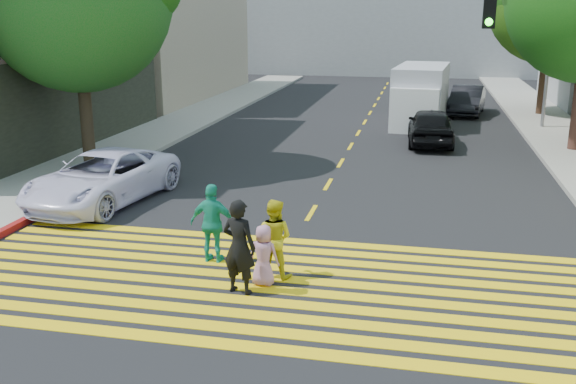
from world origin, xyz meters
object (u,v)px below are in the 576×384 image
(silver_car, at_px, (429,91))
(dark_car_parked, at_px, (467,100))
(pedestrian_man, at_px, (239,247))
(pedestrian_woman, at_px, (274,238))
(white_sedan, at_px, (102,178))
(pedestrian_extra, at_px, (213,224))
(dark_car_near, at_px, (431,126))
(white_van, at_px, (420,97))
(pedestrian_child, at_px, (264,255))

(silver_car, bearing_deg, dark_car_parked, 116.61)
(pedestrian_man, distance_m, silver_car, 29.02)
(pedestrian_woman, relative_size, white_sedan, 0.31)
(pedestrian_man, distance_m, pedestrian_extra, 1.70)
(pedestrian_woman, bearing_deg, dark_car_near, -92.85)
(dark_car_parked, bearing_deg, pedestrian_man, -94.39)
(white_van, bearing_deg, pedestrian_woman, -92.62)
(silver_car, bearing_deg, pedestrian_child, 89.17)
(pedestrian_extra, bearing_deg, white_van, -99.98)
(pedestrian_child, relative_size, dark_car_near, 0.28)
(pedestrian_man, xyz_separation_m, pedestrian_child, (0.36, 0.44, -0.31))
(dark_car_near, bearing_deg, dark_car_parked, -104.37)
(pedestrian_woman, bearing_deg, pedestrian_man, 73.07)
(pedestrian_man, distance_m, white_van, 20.29)
(pedestrian_man, xyz_separation_m, dark_car_parked, (5.42, 23.84, -0.18))
(pedestrian_woman, relative_size, dark_car_parked, 0.36)
(pedestrian_woman, bearing_deg, white_sedan, -25.46)
(pedestrian_woman, xyz_separation_m, pedestrian_child, (-0.09, -0.47, -0.19))
(dark_car_parked, relative_size, white_van, 0.74)
(dark_car_parked, bearing_deg, silver_car, 119.54)
(pedestrian_extra, bearing_deg, white_sedan, -36.87)
(pedestrian_woman, relative_size, pedestrian_extra, 0.94)
(silver_car, bearing_deg, pedestrian_woman, 89.24)
(pedestrian_man, relative_size, pedestrian_woman, 1.15)
(pedestrian_woman, bearing_deg, silver_car, -86.89)
(pedestrian_child, bearing_deg, white_sedan, -32.29)
(pedestrian_extra, bearing_deg, pedestrian_man, 127.27)
(pedestrian_child, xyz_separation_m, white_sedan, (-5.76, 4.54, 0.10))
(pedestrian_man, height_order, pedestrian_child, pedestrian_man)
(pedestrian_woman, bearing_deg, white_van, -88.37)
(dark_car_near, xyz_separation_m, silver_car, (-0.05, 13.53, -0.12))
(pedestrian_man, height_order, pedestrian_woman, pedestrian_man)
(pedestrian_man, bearing_deg, pedestrian_extra, -41.10)
(pedestrian_extra, bearing_deg, pedestrian_woman, 163.59)
(silver_car, distance_m, dark_car_parked, 5.32)
(pedestrian_child, relative_size, silver_car, 0.29)
(white_sedan, bearing_deg, pedestrian_child, -29.85)
(dark_car_near, xyz_separation_m, white_van, (-0.51, 4.78, 0.56))
(dark_car_near, bearing_deg, white_sedan, 46.91)
(dark_car_parked, bearing_deg, dark_car_near, -93.86)
(dark_car_near, bearing_deg, silver_car, -91.87)
(pedestrian_extra, bearing_deg, dark_car_parked, -103.72)
(pedestrian_extra, height_order, dark_car_near, pedestrian_extra)
(pedestrian_man, height_order, pedestrian_extra, pedestrian_man)
(pedestrian_woman, xyz_separation_m, white_van, (2.60, 19.14, 0.50))
(dark_car_parked, xyz_separation_m, white_van, (-2.37, -3.79, 0.57))
(pedestrian_man, height_order, dark_car_parked, pedestrian_man)
(white_sedan, relative_size, white_van, 0.86)
(pedestrian_child, height_order, white_van, white_van)
(pedestrian_woman, height_order, dark_car_parked, pedestrian_woman)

